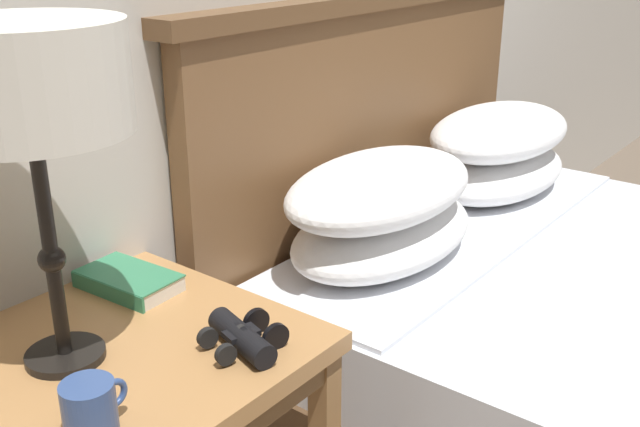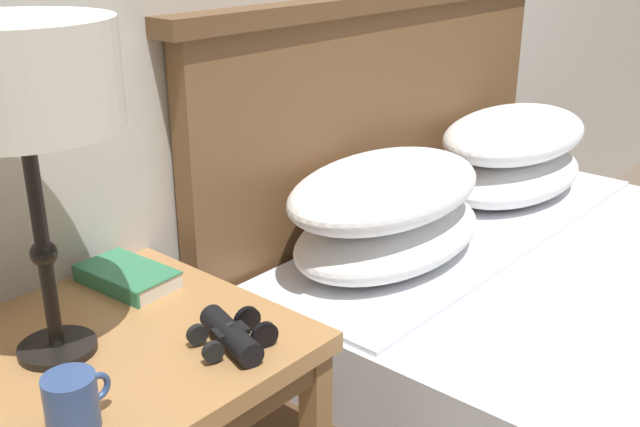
% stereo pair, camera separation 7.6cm
% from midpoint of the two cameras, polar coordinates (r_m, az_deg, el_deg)
% --- Properties ---
extents(nightstand, '(0.58, 0.58, 0.60)m').
position_cam_midpoint_polar(nightstand, '(1.39, -16.56, -12.52)').
color(nightstand, '#AD7A47').
rests_on(nightstand, ground_plane).
extents(bed, '(1.58, 1.87, 1.09)m').
position_cam_midpoint_polar(bed, '(2.05, 21.62, -8.93)').
color(bed, '#4E3520').
rests_on(bed, ground_plane).
extents(table_lamp, '(0.30, 0.30, 0.55)m').
position_cam_midpoint_polar(table_lamp, '(1.18, -23.18, 8.90)').
color(table_lamp, black).
rests_on(table_lamp, nightstand).
extents(book_on_nightstand, '(0.13, 0.21, 0.04)m').
position_cam_midpoint_polar(book_on_nightstand, '(1.53, -15.80, -5.00)').
color(book_on_nightstand, silver).
rests_on(book_on_nightstand, nightstand).
extents(binoculars_pair, '(0.15, 0.16, 0.05)m').
position_cam_midpoint_polar(binoculars_pair, '(1.29, -7.62, -9.32)').
color(binoculars_pair, black).
rests_on(binoculars_pair, nightstand).
extents(coffee_mug, '(0.10, 0.08, 0.08)m').
position_cam_midpoint_polar(coffee_mug, '(1.13, -18.98, -13.97)').
color(coffee_mug, '#334C84').
rests_on(coffee_mug, nightstand).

